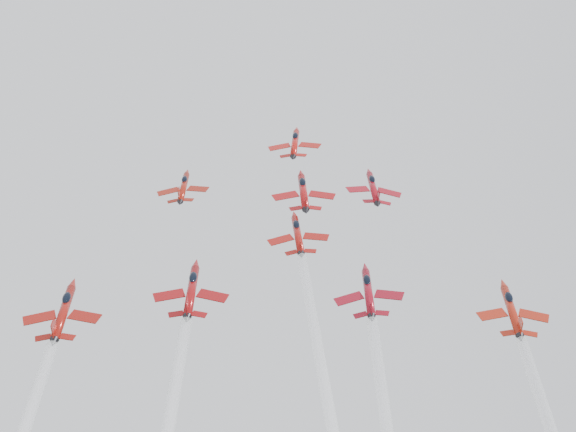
{
  "coord_description": "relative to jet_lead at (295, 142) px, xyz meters",
  "views": [
    {
      "loc": [
        -0.1,
        -119.06,
        134.96
      ],
      "look_at": [
        0.0,
        2.0,
        152.72
      ],
      "focal_mm": 50.0,
      "sensor_mm": 36.0,
      "label": 1
    }
  ],
  "objects": [
    {
      "name": "jet_lead",
      "position": [
        0.0,
        0.0,
        0.0
      ],
      "size": [
        9.63,
        11.61,
        9.5
      ],
      "rotation": [
        0.69,
        -0.03,
        -0.11
      ],
      "color": "#B31611"
    },
    {
      "name": "jet_row2_left",
      "position": [
        -18.3,
        -12.73,
        -10.43
      ],
      "size": [
        8.57,
        10.33,
        8.46
      ],
      "rotation": [
        0.69,
        -0.08,
        -0.07
      ],
      "color": "maroon"
    },
    {
      "name": "jet_row2_center",
      "position": [
        1.25,
        -13.88,
        -11.36
      ],
      "size": [
        10.28,
        12.39,
        10.14
      ],
      "rotation": [
        0.69,
        -0.03,
        0.04
      ],
      "color": "#A50F11"
    },
    {
      "name": "jet_row2_right",
      "position": [
        12.66,
        -12.85,
        -10.53
      ],
      "size": [
        9.22,
        11.12,
        9.1
      ],
      "rotation": [
        0.69,
        0.08,
        0.12
      ],
      "color": "maroon"
    }
  ]
}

